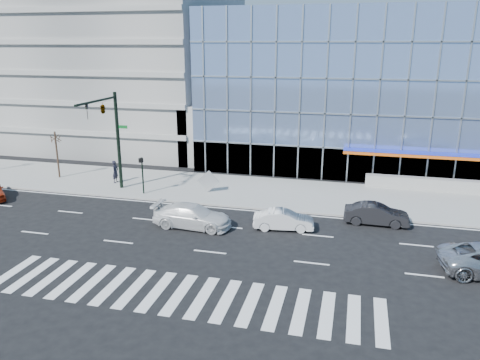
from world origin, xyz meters
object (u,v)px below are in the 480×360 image
object	(u,v)px
ped_signal_post	(142,170)
tilted_panel	(208,181)
pedestrian	(115,172)
white_sedan	(284,220)
dark_sedan	(376,214)
white_suv	(192,216)
street_tree_near	(55,138)
traffic_signal	(108,119)

from	to	relation	value
ped_signal_post	tilted_panel	bearing A→B (deg)	18.64
pedestrian	tilted_panel	xyz separation A→B (m)	(8.71, -0.62, -0.06)
pedestrian	white_sedan	bearing A→B (deg)	-112.37
ped_signal_post	dark_sedan	world-z (taller)	ped_signal_post
ped_signal_post	tilted_panel	distance (m)	5.40
white_suv	tilted_panel	world-z (taller)	tilted_panel
pedestrian	dark_sedan	bearing A→B (deg)	-100.58
white_sedan	pedestrian	distance (m)	17.21
street_tree_near	dark_sedan	distance (m)	28.20
pedestrian	traffic_signal	bearing A→B (deg)	-155.60
traffic_signal	white_sedan	size ratio (longest dim) A/B	2.01
ped_signal_post	white_sedan	world-z (taller)	ped_signal_post
ped_signal_post	white_sedan	bearing A→B (deg)	-19.70
street_tree_near	white_sedan	bearing A→B (deg)	-17.70
ped_signal_post	white_sedan	size ratio (longest dim) A/B	0.75
traffic_signal	pedestrian	distance (m)	5.83
white_sedan	pedestrian	world-z (taller)	pedestrian
white_suv	dark_sedan	size ratio (longest dim) A/B	1.23
ped_signal_post	street_tree_near	distance (m)	9.97
street_tree_near	white_sedan	distance (m)	22.96
white_sedan	dark_sedan	distance (m)	6.47
traffic_signal	tilted_panel	xyz separation A→B (m)	(7.51, 2.07, -5.10)
traffic_signal	white_suv	size ratio (longest dim) A/B	1.50
traffic_signal	tilted_panel	size ratio (longest dim) A/B	6.15
tilted_panel	pedestrian	bearing A→B (deg)	164.53
traffic_signal	white_suv	distance (m)	11.39
white_suv	white_sedan	bearing A→B (deg)	-77.55
ped_signal_post	dark_sedan	size ratio (longest dim) A/B	0.69
street_tree_near	white_suv	size ratio (longest dim) A/B	0.79
pedestrian	tilted_panel	bearing A→B (deg)	-93.64
street_tree_near	dark_sedan	bearing A→B (deg)	-9.24
ped_signal_post	pedestrian	xyz separation A→B (m)	(-3.69, 2.31, -1.01)
street_tree_near	white_sedan	world-z (taller)	street_tree_near
traffic_signal	ped_signal_post	size ratio (longest dim) A/B	2.67
tilted_panel	street_tree_near	bearing A→B (deg)	165.21
traffic_signal	tilted_panel	world-z (taller)	traffic_signal
white_sedan	tilted_panel	bearing A→B (deg)	41.98
street_tree_near	pedestrian	xyz separation A→B (m)	(5.81, -0.24, -2.65)
ped_signal_post	dark_sedan	xyz separation A→B (m)	(18.17, -1.94, -1.43)
white_suv	pedestrian	distance (m)	12.55
white_suv	pedestrian	size ratio (longest dim) A/B	2.73
white_sedan	pedestrian	xyz separation A→B (m)	(-15.86, 6.67, 0.47)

